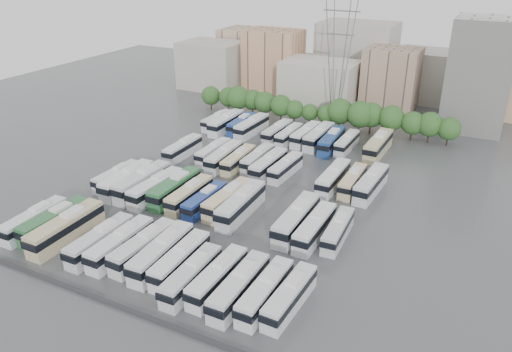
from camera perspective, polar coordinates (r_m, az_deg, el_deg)
The scene contains 52 objects.
ground at distance 89.28m, azimuth -2.68°, elevation -2.20°, with size 220.00×220.00×0.00m, color #424447.
parapet at distance 67.02m, azimuth -17.05°, elevation -13.44°, with size 56.00×0.50×0.50m, color #2D2D30.
tree_line at distance 122.87m, azimuth 7.65°, elevation 7.47°, with size 65.95×7.73×7.98m.
city_buildings at distance 152.01m, azimuth 8.41°, elevation 12.19°, with size 102.00×35.00×20.00m.
apartment_tower at distance 129.98m, azimuth 24.21°, elevation 10.48°, with size 14.00×14.00×26.00m, color silver.
electricity_pylon at distance 126.64m, azimuth 9.52°, elevation 14.58°, with size 9.00×6.91×33.83m.
bus_r0_s0 at distance 84.99m, azimuth -23.99°, elevation -4.62°, with size 2.95×11.94×3.72m.
bus_r0_s1 at distance 83.26m, azimuth -22.03°, elevation -4.81°, with size 3.06×12.48×3.89m.
bus_r0_s2 at distance 80.34m, azimuth -20.86°, elevation -5.56°, with size 3.15×13.67×4.28m.
bus_r0_s4 at distance 76.00m, azimuth -17.37°, elevation -7.03°, with size 2.67×12.18×3.82m.
bus_r0_s5 at distance 74.39m, azimuth -15.22°, elevation -7.47°, with size 2.69×12.28×3.85m.
bus_r0_s6 at distance 72.93m, azimuth -12.72°, elevation -7.87°, with size 3.12×12.37×3.85m.
bus_r0_s7 at distance 70.96m, azimuth -10.73°, elevation -8.59°, with size 3.40×13.01×4.05m.
bus_r0_s8 at distance 69.33m, azimuth -8.65°, elevation -9.44°, with size 2.95×12.02×3.75m.
bus_r0_s9 at distance 66.26m, azimuth -7.39°, elevation -11.19°, with size 2.81×11.85×3.70m.
bus_r0_s10 at distance 65.66m, azimuth -4.42°, elevation -11.42°, with size 2.74×11.82×3.70m.
bus_r0_s11 at distance 63.77m, azimuth -1.92°, elevation -12.50°, with size 2.77×12.40×3.89m.
bus_r0_s12 at distance 63.09m, azimuth 1.06°, elevation -13.05°, with size 2.65×11.89×3.73m.
bus_r0_s13 at distance 62.58m, azimuth 3.88°, elevation -13.56°, with size 2.92×11.51×3.58m.
bus_r1_s0 at distance 95.95m, azimuth -15.61°, elevation -0.03°, with size 2.62×10.90×3.40m.
bus_r1_s1 at distance 93.22m, azimuth -14.51°, elevation -0.44°, with size 3.14×12.97×4.05m.
bus_r1_s2 at distance 91.66m, azimuth -12.85°, elevation -0.65°, with size 3.14×13.46×4.21m.
bus_r1_s3 at distance 89.24m, azimuth -11.38°, elevation -1.31°, with size 3.34×12.79×3.98m.
bus_r1_s4 at distance 88.43m, azimuth -9.25°, elevation -1.36°, with size 2.89×12.89×4.04m.
bus_r1_s5 at distance 86.22m, azimuth -7.62°, elevation -2.10°, with size 2.55×11.67×3.66m.
bus_r1_s6 at distance 84.23m, azimuth -5.88°, elevation -2.79°, with size 2.65×10.94×3.41m.
bus_r1_s7 at distance 83.84m, azimuth -3.22°, elevation -2.64°, with size 3.29×12.51×3.89m.
bus_r1_s8 at distance 81.81m, azimuth -1.72°, elevation -3.24°, with size 3.22×13.38×4.18m.
bus_r1_s11 at distance 77.77m, azimuth 4.64°, elevation -4.90°, with size 3.09×13.52×4.23m.
bus_r1_s12 at distance 76.17m, azimuth 6.73°, elevation -5.85°, with size 2.75×12.31×3.86m.
bus_r1_s13 at distance 76.37m, azimuth 9.35°, elevation -6.12°, with size 2.94×11.09×3.45m.
bus_r2_s1 at distance 106.07m, azimuth -8.37°, elevation 3.14°, with size 2.60×11.59×3.63m.
bus_r2_s3 at distance 103.86m, azimuth -4.89°, elevation 2.79°, with size 2.42×11.04×3.46m.
bus_r2_s4 at distance 100.86m, azimuth -3.66°, elevation 2.26°, with size 3.17×12.36×3.85m.
bus_r2_s5 at distance 99.47m, azimuth -2.04°, elevation 1.87°, with size 2.79×11.40×3.56m.
bus_r2_s6 at distance 99.97m, azimuth 0.20°, elevation 2.01°, with size 2.63×11.36×3.55m.
bus_r2_s7 at distance 97.02m, azimuth 1.44°, elevation 1.33°, with size 2.92×12.08×3.77m.
bus_r2_s8 at distance 96.28m, azimuth 3.40°, elevation 1.01°, with size 2.90×11.17×3.48m.
bus_r2_s11 at distance 92.47m, azimuth 8.81°, elevation -0.16°, with size 2.77×12.43×3.90m.
bus_r2_s12 at distance 92.19m, azimuth 10.99°, elevation -0.54°, with size 2.60×11.31×3.54m.
bus_r2_s13 at distance 91.40m, azimuth 13.02°, elevation -0.81°, with size 3.33×12.84×4.00m.
bus_r3_s0 at distance 123.01m, azimuth -4.43°, elevation 6.38°, with size 2.84×11.14×3.47m.
bus_r3_s1 at distance 120.35m, azimuth -3.43°, elevation 6.13°, with size 2.88×12.98×4.07m.
bus_r3_s2 at distance 119.91m, azimuth -1.65°, elevation 5.97°, with size 2.87×11.46×3.57m.
bus_r3_s3 at distance 117.84m, azimuth -0.50°, elevation 5.73°, with size 3.27×12.63×3.93m.
bus_r3_s5 at distance 114.85m, azimuth 2.44°, elevation 5.10°, with size 2.95×11.60×3.61m.
bus_r3_s6 at distance 113.21m, azimuth 3.78°, elevation 4.71°, with size 2.65×10.88×3.39m.
bus_r3_s7 at distance 113.33m, azimuth 5.71°, elevation 4.76°, with size 3.17×12.02×3.74m.
bus_r3_s8 at distance 112.13m, azimuth 7.20°, elevation 4.53°, with size 3.08×12.85×4.01m.
bus_r3_s9 at distance 109.91m, azimuth 8.62°, elevation 4.00°, with size 3.25×12.68×3.95m.
bus_r3_s10 at distance 110.10m, azimuth 10.34°, elevation 3.78°, with size 2.56×11.10×3.47m.
bus_r3_s12 at distance 109.13m, azimuth 13.80°, elevation 3.48°, with size 3.20×13.63×4.26m.
Camera 1 is at (39.68, -68.89, 40.62)m, focal length 35.00 mm.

